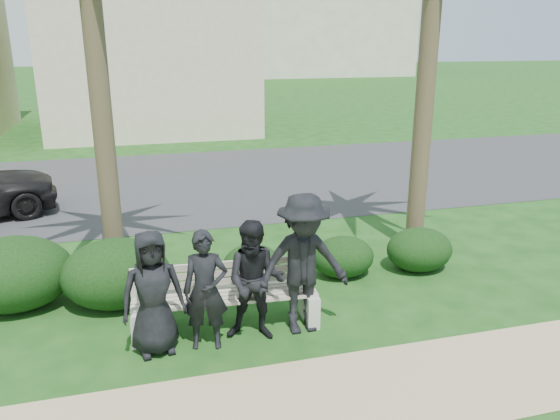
# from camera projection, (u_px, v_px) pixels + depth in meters

# --- Properties ---
(ground) EXTENTS (160.00, 160.00, 0.00)m
(ground) POSITION_uv_depth(u_px,v_px,m) (295.00, 319.00, 7.53)
(ground) COLOR #154112
(ground) RESTS_ON ground
(footpath) EXTENTS (30.00, 1.60, 0.01)m
(footpath) POSITION_uv_depth(u_px,v_px,m) (344.00, 398.00, 5.88)
(footpath) COLOR tan
(footpath) RESTS_ON ground
(asphalt_street) EXTENTS (160.00, 8.00, 0.01)m
(asphalt_street) POSITION_uv_depth(u_px,v_px,m) (210.00, 181.00, 14.90)
(asphalt_street) COLOR #2D2D30
(asphalt_street) RESTS_ON ground
(stucco_bldg_right) EXTENTS (8.40, 8.40, 7.30)m
(stucco_bldg_right) POSITION_uv_depth(u_px,v_px,m) (148.00, 40.00, 22.75)
(stucco_bldg_right) COLOR beige
(stucco_bldg_right) RESTS_ON ground
(park_bench) EXTENTS (2.46, 0.70, 0.85)m
(park_bench) POSITION_uv_depth(u_px,v_px,m) (226.00, 302.00, 7.19)
(park_bench) COLOR #A49C89
(park_bench) RESTS_ON ground
(man_a) EXTENTS (0.83, 0.60, 1.57)m
(man_a) POSITION_uv_depth(u_px,v_px,m) (153.00, 293.00, 6.54)
(man_a) COLOR black
(man_a) RESTS_ON ground
(man_b) EXTENTS (0.61, 0.46, 1.53)m
(man_b) POSITION_uv_depth(u_px,v_px,m) (206.00, 290.00, 6.65)
(man_b) COLOR black
(man_b) RESTS_ON ground
(man_c) EXTENTS (0.92, 0.81, 1.58)m
(man_c) POSITION_uv_depth(u_px,v_px,m) (255.00, 281.00, 6.84)
(man_c) COLOR black
(man_c) RESTS_ON ground
(man_d) EXTENTS (1.23, 0.72, 1.88)m
(man_d) POSITION_uv_depth(u_px,v_px,m) (303.00, 264.00, 6.98)
(man_d) COLOR black
(man_d) RESTS_ON ground
(hedge_a) EXTENTS (1.64, 1.35, 1.07)m
(hedge_a) POSITION_uv_depth(u_px,v_px,m) (13.00, 272.00, 7.75)
(hedge_a) COLOR black
(hedge_a) RESTS_ON ground
(hedge_b) EXTENTS (1.54, 1.27, 1.00)m
(hedge_b) POSITION_uv_depth(u_px,v_px,m) (116.00, 271.00, 7.84)
(hedge_b) COLOR black
(hedge_b) RESTS_ON ground
(hedge_c) EXTENTS (0.91, 0.75, 0.59)m
(hedge_c) POSITION_uv_depth(u_px,v_px,m) (252.00, 262.00, 8.70)
(hedge_c) COLOR black
(hedge_c) RESTS_ON ground
(hedge_d) EXTENTS (1.02, 0.84, 0.67)m
(hedge_d) POSITION_uv_depth(u_px,v_px,m) (343.00, 256.00, 8.85)
(hedge_d) COLOR black
(hedge_d) RESTS_ON ground
(hedge_e) EXTENTS (1.11, 0.92, 0.73)m
(hedge_e) POSITION_uv_depth(u_px,v_px,m) (419.00, 248.00, 9.08)
(hedge_e) COLOR black
(hedge_e) RESTS_ON ground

